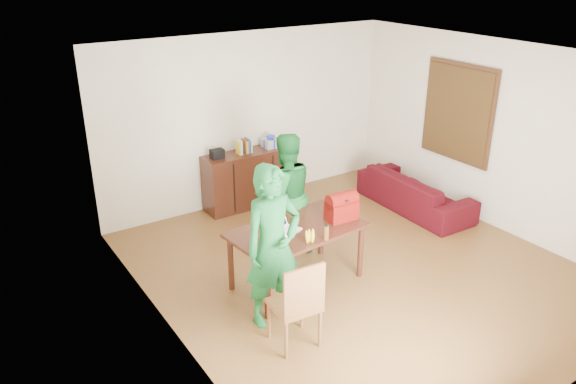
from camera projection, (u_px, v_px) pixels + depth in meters
room at (356, 171)px, 6.86m from camera, size 5.20×5.70×2.90m
table at (297, 235)px, 6.71m from camera, size 1.67×1.03×0.75m
chair at (295, 320)px, 5.78m from camera, size 0.49×0.47×1.01m
person_near at (273, 246)px, 5.93m from camera, size 0.67×0.44×1.83m
person_far at (285, 195)px, 7.36m from camera, size 0.89×0.74×1.68m
laptop at (288, 229)px, 6.57m from camera, size 0.37×0.32×0.22m
bananas at (310, 240)px, 6.34m from camera, size 0.18×0.14×0.06m
bottle at (326, 232)px, 6.38m from camera, size 0.08×0.08×0.19m
red_bag at (342, 209)px, 6.85m from camera, size 0.39×0.24×0.28m
sofa at (415, 191)px, 8.86m from camera, size 0.84×2.00×0.58m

